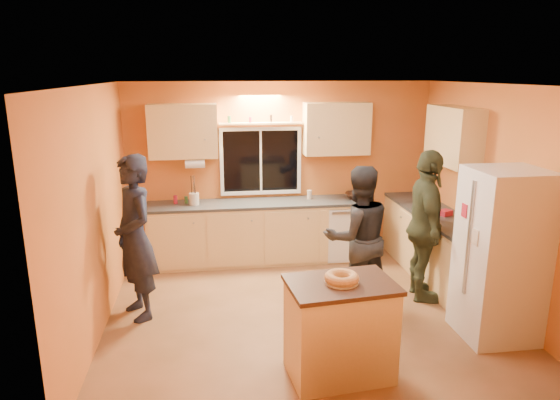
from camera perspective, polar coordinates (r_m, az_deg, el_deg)
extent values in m
plane|color=brown|center=(6.01, 2.84, -12.57)|extent=(4.50, 4.50, 0.00)
cube|color=orange|center=(7.47, 0.07, 3.42)|extent=(4.50, 0.04, 2.60)
cube|color=orange|center=(3.70, 9.00, -8.46)|extent=(4.50, 0.04, 2.60)
cube|color=orange|center=(5.58, -20.32, -1.33)|extent=(0.04, 4.00, 2.60)
cube|color=orange|center=(6.36, 23.32, 0.26)|extent=(0.04, 4.00, 2.60)
cube|color=white|center=(5.36, 3.20, 13.04)|extent=(4.50, 4.00, 0.02)
cube|color=black|center=(7.39, -2.23, 4.47)|extent=(1.10, 0.02, 0.90)
cube|color=white|center=(7.37, -2.21, 4.45)|extent=(1.20, 0.04, 1.00)
cube|color=#D4B56F|center=(7.14, -11.03, 7.72)|extent=(0.95, 0.33, 0.75)
cube|color=#D4B56F|center=(7.37, 6.49, 8.10)|extent=(0.95, 0.33, 0.75)
cube|color=#D4B56F|center=(6.86, 19.22, 6.92)|extent=(0.33, 1.00, 0.75)
cylinder|color=silver|center=(7.09, -9.68, 4.09)|extent=(0.27, 0.12, 0.12)
cube|color=#D4B56F|center=(7.36, -2.31, -3.77)|extent=(3.20, 0.60, 0.86)
cube|color=#282B2D|center=(7.23, -2.34, -0.38)|extent=(3.24, 0.62, 0.04)
cube|color=#D4B56F|center=(7.91, 14.52, -2.92)|extent=(0.60, 0.60, 0.86)
cube|color=#282B2D|center=(7.79, 14.73, 0.24)|extent=(0.62, 0.62, 0.04)
cube|color=#D4B56F|center=(6.88, 18.31, -5.84)|extent=(0.60, 1.80, 0.86)
cube|color=#282B2D|center=(6.74, 18.61, -2.24)|extent=(0.62, 1.84, 0.04)
cube|color=silver|center=(5.64, 23.92, -5.79)|extent=(0.72, 0.70, 1.80)
cube|color=#D4B56F|center=(4.72, 6.85, -14.61)|extent=(0.96, 0.69, 0.89)
cube|color=black|center=(4.52, 7.03, -9.57)|extent=(1.01, 0.74, 0.04)
torus|color=tan|center=(4.50, 7.05, -8.81)|extent=(0.31, 0.31, 0.09)
imported|color=black|center=(5.79, -16.25, -4.19)|extent=(0.71, 0.81, 1.87)
imported|color=black|center=(5.92, 8.88, -4.24)|extent=(0.88, 0.72, 1.70)
imported|color=#303723|center=(6.25, 16.30, -2.91)|extent=(0.67, 1.16, 1.85)
imported|color=black|center=(7.51, 8.72, 0.50)|extent=(0.42, 0.42, 0.08)
cylinder|color=beige|center=(7.15, -9.79, 0.13)|extent=(0.14, 0.14, 0.17)
imported|color=gray|center=(6.36, 20.47, -1.94)|extent=(0.31, 0.30, 0.27)
cube|color=#A6192E|center=(6.90, 18.37, -1.39)|extent=(0.20, 0.18, 0.07)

